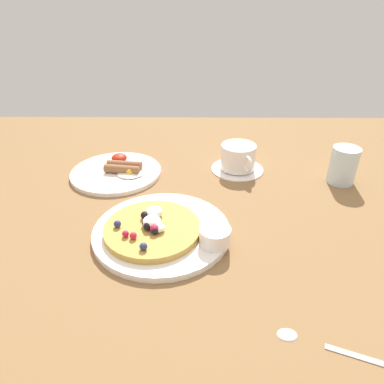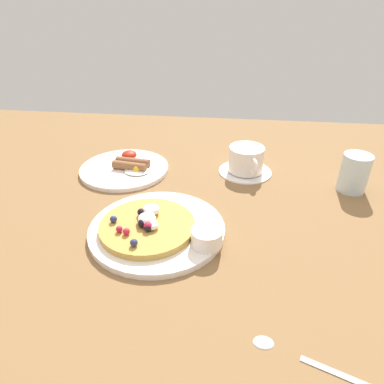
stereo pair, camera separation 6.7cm
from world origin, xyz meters
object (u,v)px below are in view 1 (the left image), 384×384
pancake_plate (162,231)px  breakfast_plate (116,172)px  coffee_cup (238,156)px  teaspoon (316,343)px  coffee_saucer (237,169)px  water_glass (343,165)px  syrup_ramekin (215,236)px

pancake_plate → breakfast_plate: pancake_plate is taller
breakfast_plate → coffee_cup: bearing=5.1°
coffee_cup → teaspoon: size_ratio=0.76×
pancake_plate → coffee_cup: bearing=57.4°
coffee_cup → teaspoon: (5.29, -51.55, -3.69)cm
coffee_saucer → water_glass: 25.82cm
pancake_plate → coffee_saucer: pancake_plate is taller
pancake_plate → water_glass: 47.54cm
syrup_ramekin → teaspoon: size_ratio=0.37×
teaspoon → coffee_saucer: bearing=95.9°
breakfast_plate → coffee_saucer: size_ratio=1.68×
breakfast_plate → teaspoon: bearing=-53.0°
syrup_ramekin → breakfast_plate: bearing=129.5°
syrup_ramekin → coffee_cup: (7.54, 31.84, 1.05)cm
syrup_ramekin → coffee_saucer: (7.50, 31.98, -2.56)cm
teaspoon → pancake_plate: bearing=133.7°
coffee_saucer → coffee_cup: size_ratio=1.15×
coffee_saucer → coffee_cup: (0.05, -0.14, 3.61)cm
coffee_cup → teaspoon: 51.95cm
coffee_saucer → water_glass: size_ratio=1.51×
breakfast_plate → coffee_cup: 31.79cm
pancake_plate → syrup_ramekin: syrup_ramekin is taller
pancake_plate → water_glass: water_glass is taller
teaspoon → water_glass: size_ratio=1.71×
coffee_cup → water_glass: 25.40cm
pancake_plate → coffee_cup: coffee_cup is taller
syrup_ramekin → coffee_cup: coffee_cup is taller
breakfast_plate → pancake_plate: bearing=-60.8°
syrup_ramekin → pancake_plate: bearing=157.1°
breakfast_plate → coffee_saucer: breakfast_plate is taller
coffee_cup → water_glass: bearing=-14.0°
teaspoon → water_glass: bearing=66.9°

